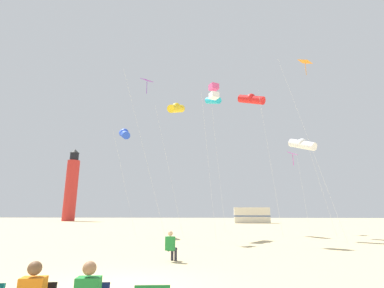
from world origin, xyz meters
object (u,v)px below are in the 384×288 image
at_px(kite_diamond_violet, 147,87).
at_px(kite_tube_blue, 124,134).
at_px(kite_tube_gold, 176,108).
at_px(kite_diamond_magenta, 293,156).
at_px(kite_tube_cyan, 213,100).
at_px(kite_flyer_standing, 171,245).
at_px(rv_van_cream, 252,215).
at_px(kite_tube_scarlet, 251,99).
at_px(kite_diamond_orange, 305,69).
at_px(lighthouse_distant, 71,186).
at_px(kite_tube_white, 302,144).
at_px(kite_box_rainbow, 214,92).

bearing_deg(kite_diamond_violet, kite_tube_blue, 129.08).
bearing_deg(kite_tube_blue, kite_diamond_violet, -50.92).
bearing_deg(kite_diamond_violet, kite_tube_gold, 44.23).
relative_size(kite_diamond_magenta, kite_tube_cyan, 0.55).
height_order(kite_flyer_standing, rv_van_cream, rv_van_cream).
xyz_separation_m(kite_tube_cyan, rv_van_cream, (7.05, 25.93, -12.18)).
bearing_deg(kite_flyer_standing, kite_tube_blue, -44.80).
relative_size(kite_tube_scarlet, kite_tube_blue, 1.26).
relative_size(kite_diamond_orange, rv_van_cream, 2.15).
bearing_deg(rv_van_cream, kite_tube_cyan, -103.39).
distance_m(kite_tube_gold, lighthouse_distant, 50.73).
bearing_deg(kite_tube_white, kite_tube_cyan, 148.99).
relative_size(kite_tube_scarlet, kite_tube_cyan, 0.85).
bearing_deg(rv_van_cream, kite_diamond_orange, -87.70).
bearing_deg(kite_diamond_violet, kite_tube_scarlet, 12.53).
height_order(kite_tube_white, kite_tube_blue, kite_tube_blue).
distance_m(kite_diamond_magenta, kite_tube_gold, 12.69).
height_order(kite_flyer_standing, kite_tube_cyan, kite_tube_cyan).
distance_m(kite_diamond_magenta, kite_tube_cyan, 10.04).
bearing_deg(kite_diamond_magenta, kite_tube_scarlet, -132.89).
xyz_separation_m(kite_diamond_violet, kite_box_rainbow, (5.53, -1.44, -1.25)).
height_order(kite_flyer_standing, kite_tube_scarlet, kite_tube_scarlet).
height_order(kite_tube_blue, rv_van_cream, kite_tube_blue).
bearing_deg(kite_tube_white, kite_diamond_violet, -169.10).
bearing_deg(lighthouse_distant, kite_flyer_standing, -59.57).
distance_m(kite_tube_blue, rv_van_cream, 34.12).
xyz_separation_m(kite_flyer_standing, kite_tube_blue, (-6.33, 13.05, 8.36)).
distance_m(kite_diamond_violet, kite_tube_gold, 3.31).
xyz_separation_m(kite_tube_blue, kite_box_rainbow, (8.27, -4.82, 1.81)).
distance_m(kite_flyer_standing, kite_diamond_orange, 18.13).
bearing_deg(kite_box_rainbow, kite_tube_gold, 132.50).
bearing_deg(kite_diamond_orange, kite_box_rainbow, -170.94).
relative_size(kite_tube_blue, lighthouse_distant, 0.58).
bearing_deg(kite_tube_scarlet, kite_diamond_violet, -167.47).
xyz_separation_m(kite_flyer_standing, kite_tube_gold, (-1.37, 11.83, 10.28)).
height_order(kite_tube_scarlet, kite_tube_gold, kite_tube_scarlet).
distance_m(kite_tube_blue, kite_tube_cyan, 10.14).
bearing_deg(kite_tube_gold, kite_box_rainbow, -47.50).
bearing_deg(kite_tube_white, kite_tube_gold, -178.22).
xyz_separation_m(kite_flyer_standing, kite_diamond_orange, (9.30, 9.40, 12.40)).
bearing_deg(kite_tube_cyan, rv_van_cream, 74.80).
bearing_deg(kite_tube_gold, kite_diamond_orange, -12.85).
xyz_separation_m(kite_tube_blue, kite_diamond_orange, (15.63, -3.64, 4.05)).
height_order(kite_diamond_violet, lighthouse_distant, lighthouse_distant).
relative_size(kite_box_rainbow, kite_diamond_orange, 0.81).
relative_size(kite_tube_white, rv_van_cream, 1.26).
bearing_deg(kite_tube_cyan, kite_flyer_standing, -96.74).
height_order(kite_flyer_standing, kite_tube_white, kite_tube_white).
height_order(kite_diamond_magenta, lighthouse_distant, lighthouse_distant).
height_order(kite_flyer_standing, lighthouse_distant, lighthouse_distant).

